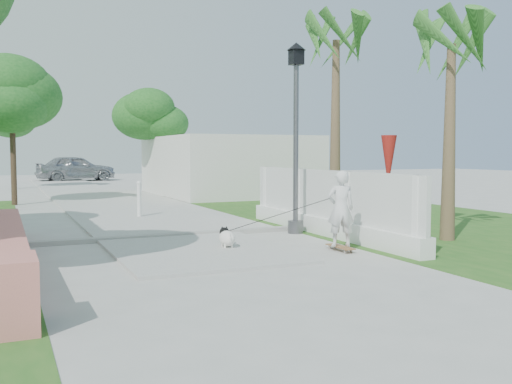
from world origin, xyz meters
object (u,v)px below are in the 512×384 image
dog (227,237)px  skateboarder (286,215)px  bollard (139,198)px  street_lamp (296,130)px  parked_car (76,168)px  patio_umbrella (389,162)px

dog → skateboarder: bearing=-17.6°
bollard → skateboarder: bearing=-77.5°
bollard → skateboarder: size_ratio=0.48×
street_lamp → parked_car: (-1.77, 27.78, -1.56)m
street_lamp → dog: (-2.31, -1.47, -2.18)m
bollard → dog: 5.99m
bollard → dog: size_ratio=1.68×
skateboarder → dog: skateboarder is taller
street_lamp → parked_car: 27.88m
street_lamp → dog: street_lamp is taller
dog → parked_car: bearing=96.7°
patio_umbrella → dog: (-4.21, -0.47, -1.44)m
bollard → dog: bearing=-86.3°
bollard → parked_car: (0.93, 23.28, 0.28)m
parked_car → street_lamp: bearing=178.5°
skateboarder → bollard: bearing=-61.1°
street_lamp → patio_umbrella: (1.90, -1.00, -0.74)m
skateboarder → dog: 1.24m
patio_umbrella → street_lamp: bearing=152.2°
patio_umbrella → skateboarder: 3.45m
skateboarder → parked_car: (-0.50, 29.75, 0.17)m
skateboarder → parked_car: bearing=-72.6°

